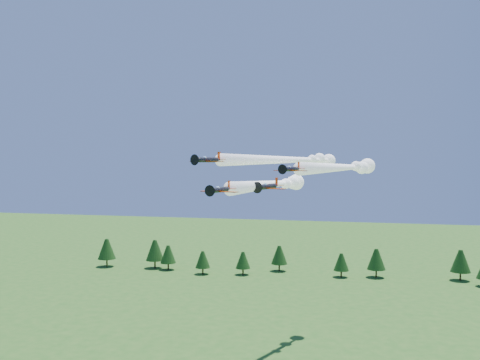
% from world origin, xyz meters
% --- Properties ---
extents(plane_lead, '(13.69, 42.86, 3.70)m').
position_xyz_m(plane_lead, '(3.37, 14.34, 40.48)').
color(plane_lead, black).
rests_on(plane_lead, ground).
extents(plane_left, '(25.61, 55.80, 3.70)m').
position_xyz_m(plane_left, '(4.46, 32.03, 45.62)').
color(plane_left, black).
rests_on(plane_left, ground).
extents(plane_right, '(18.25, 42.85, 3.70)m').
position_xyz_m(plane_right, '(17.50, 22.51, 43.94)').
color(plane_right, black).
rests_on(plane_right, ground).
extents(plane_slot, '(7.99, 8.88, 2.81)m').
position_xyz_m(plane_slot, '(3.35, 6.08, 40.31)').
color(plane_slot, black).
rests_on(plane_slot, ground).
extents(treeline, '(175.18, 19.39, 11.86)m').
position_xyz_m(treeline, '(-6.36, 111.34, 6.85)').
color(treeline, '#382314').
rests_on(treeline, ground).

